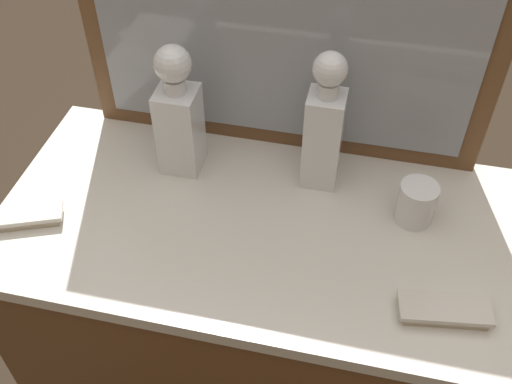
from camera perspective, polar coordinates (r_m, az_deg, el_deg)
dresser at (r=1.53m, az=0.00°, el=-13.47°), size 1.03×0.54×0.85m
dresser_mirror at (r=1.19m, az=2.77°, el=16.67°), size 0.85×0.03×0.63m
crystal_decanter_left at (r=1.24m, az=-7.32°, el=6.66°), size 0.08×0.08×0.29m
crystal_decanter_center at (r=1.20m, az=6.45°, el=5.64°), size 0.07×0.07×0.31m
crystal_tumbler_center at (r=1.21m, az=14.97°, el=-1.15°), size 0.07×0.07×0.09m
silver_brush_right at (r=1.26m, az=-21.12°, el=-2.22°), size 0.16×0.10×0.02m
silver_brush_center at (r=1.09m, az=17.48°, el=-10.66°), size 0.16×0.08×0.02m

